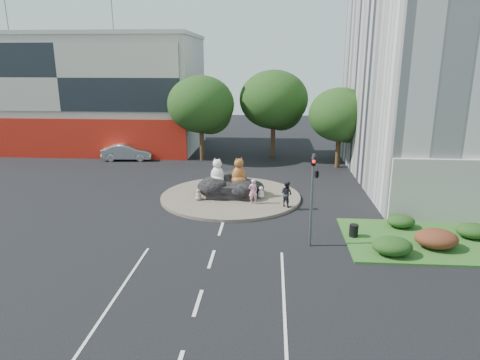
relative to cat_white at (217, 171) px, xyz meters
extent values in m
plane|color=black|center=(0.93, -9.89, -2.02)|extent=(120.00, 120.00, 0.00)
cylinder|color=brown|center=(0.93, 0.11, -1.92)|extent=(10.00, 10.00, 0.20)
cube|color=beige|center=(-17.07, 18.11, 3.98)|extent=(25.00, 12.00, 12.00)
cube|color=#B11D10|center=(-17.07, 12.06, -0.02)|extent=(25.00, 0.30, 4.00)
cube|color=#B2AD9E|center=(-17.07, 12.01, 5.98)|extent=(24.00, 0.15, 6.50)
cube|color=beige|center=(-17.07, 18.11, 10.18)|extent=(25.20, 12.20, 0.40)
cylinder|color=#595B60|center=(-25.07, 18.11, 12.38)|extent=(0.10, 0.10, 4.00)
cylinder|color=#595B60|center=(-14.07, 20.11, 12.88)|extent=(0.10, 0.10, 5.00)
cube|color=#25521B|center=(12.93, -6.89, -1.96)|extent=(10.00, 6.00, 0.12)
cylinder|color=#382314|center=(-3.07, 12.11, -0.15)|extent=(0.44, 0.44, 3.74)
ellipsoid|color=#193912|center=(-3.07, 12.11, 3.50)|extent=(6.46, 6.46, 5.49)
sphere|color=#193912|center=(-2.27, 12.61, 2.65)|extent=(4.25, 4.25, 4.25)
sphere|color=#193912|center=(-3.77, 11.81, 2.91)|extent=(3.74, 3.74, 3.74)
cylinder|color=#382314|center=(3.93, 14.11, -0.04)|extent=(0.44, 0.44, 3.96)
ellipsoid|color=#193912|center=(3.93, 14.11, 3.83)|extent=(6.84, 6.84, 5.81)
sphere|color=#193912|center=(4.73, 14.61, 2.93)|extent=(4.50, 4.50, 4.50)
sphere|color=#193912|center=(3.23, 13.81, 3.20)|extent=(3.96, 3.96, 3.96)
cylinder|color=#382314|center=(9.93, 10.11, -0.37)|extent=(0.44, 0.44, 3.30)
ellipsoid|color=#193912|center=(9.93, 10.11, 2.85)|extent=(5.70, 5.70, 4.84)
sphere|color=#193912|center=(10.73, 10.61, 2.10)|extent=(3.75, 3.75, 3.75)
sphere|color=#193912|center=(9.23, 9.81, 2.33)|extent=(3.30, 3.30, 3.30)
ellipsoid|color=#193912|center=(9.93, -8.89, -1.45)|extent=(2.00, 1.60, 0.90)
ellipsoid|color=#512415|center=(12.43, -7.89, -1.41)|extent=(2.20, 1.76, 0.99)
ellipsoid|color=#193912|center=(14.93, -6.39, -1.50)|extent=(1.80, 1.44, 0.81)
ellipsoid|color=#193912|center=(11.43, -5.09, -1.54)|extent=(1.60, 1.28, 0.72)
cylinder|color=#595B60|center=(5.93, -7.89, 0.48)|extent=(0.14, 0.14, 5.00)
imported|color=black|center=(5.93, -7.89, 2.18)|extent=(0.21, 0.26, 1.30)
imported|color=black|center=(6.13, -7.89, 1.98)|extent=(0.26, 1.24, 0.50)
sphere|color=red|center=(5.93, -8.07, 2.63)|extent=(0.18, 0.18, 0.18)
cylinder|color=#595B60|center=(13.93, -1.89, 1.98)|extent=(0.18, 0.18, 8.00)
cylinder|color=#595B60|center=(12.93, -1.89, 5.98)|extent=(2.00, 0.12, 0.12)
cube|color=silver|center=(11.93, -1.89, 5.88)|extent=(0.50, 0.22, 0.12)
imported|color=pink|center=(2.61, -1.60, -0.97)|extent=(0.74, 0.62, 1.71)
imported|color=black|center=(4.85, -2.07, -0.96)|extent=(1.05, 1.04, 1.72)
imported|color=#AFB1B7|center=(-10.49, 11.60, -1.21)|extent=(5.07, 2.17, 1.62)
cylinder|color=black|center=(8.43, -6.70, -1.56)|extent=(0.62, 0.62, 0.69)
camera|label=1|loc=(3.78, -29.14, 7.44)|focal=32.00mm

